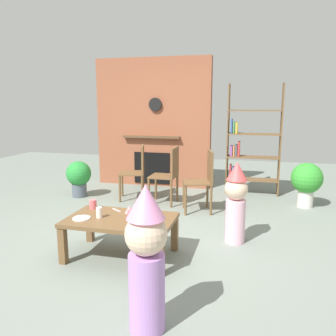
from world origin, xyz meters
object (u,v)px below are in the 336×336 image
at_px(coffee_table, 121,224).
at_px(child_with_cone_hat, 146,255).
at_px(potted_plant_tall, 307,180).
at_px(paper_cup_near_right, 139,215).
at_px(paper_plate_rear, 152,223).
at_px(potted_plant_short, 79,176).
at_px(dining_chair_middle, 169,172).
at_px(paper_cup_near_left, 93,204).
at_px(child_in_pink, 236,200).
at_px(paper_plate_front, 81,218).
at_px(bookshelf, 249,145).
at_px(dining_chair_right, 204,177).
at_px(paper_cup_center, 132,215).
at_px(dining_chair_left, 137,169).
at_px(birthday_cake_slice, 129,209).
at_px(paper_cup_far_left, 99,212).

xyz_separation_m(coffee_table, child_with_cone_hat, (0.61, -1.03, 0.20)).
bearing_deg(potted_plant_tall, paper_cup_near_right, -128.89).
height_order(paper_plate_rear, potted_plant_short, potted_plant_short).
bearing_deg(dining_chair_middle, paper_cup_near_left, 77.24).
height_order(paper_cup_near_left, child_in_pink, child_in_pink).
distance_m(paper_cup_near_left, paper_plate_front, 0.34).
distance_m(paper_cup_near_right, child_with_cone_hat, 1.08).
height_order(paper_cup_near_right, potted_plant_short, potted_plant_short).
bearing_deg(child_in_pink, bookshelf, -123.25).
height_order(coffee_table, child_with_cone_hat, child_with_cone_hat).
relative_size(paper_cup_near_right, dining_chair_right, 0.12).
relative_size(potted_plant_tall, potted_plant_short, 1.12).
bearing_deg(child_in_pink, paper_plate_front, -3.01).
relative_size(paper_cup_near_right, potted_plant_tall, 0.16).
relative_size(bookshelf, paper_plate_front, 10.79).
bearing_deg(potted_plant_tall, child_in_pink, -120.90).
relative_size(paper_plate_rear, potted_plant_short, 0.29).
xyz_separation_m(paper_cup_center, child_in_pink, (0.99, 0.67, 0.03)).
bearing_deg(dining_chair_left, bookshelf, -170.14).
bearing_deg(dining_chair_middle, potted_plant_short, 0.04).
bearing_deg(dining_chair_right, child_with_cone_hat, 74.58).
distance_m(child_in_pink, potted_plant_short, 2.98).
distance_m(coffee_table, dining_chair_middle, 1.95).
bearing_deg(paper_cup_near_left, child_with_cone_hat, -50.61).
relative_size(birthday_cake_slice, potted_plant_short, 0.16).
bearing_deg(paper_plate_rear, paper_cup_near_left, 159.84).
bearing_deg(dining_chair_left, dining_chair_right, 145.95).
height_order(coffee_table, paper_cup_near_left, paper_cup_near_left).
xyz_separation_m(bookshelf, paper_cup_near_left, (-1.61, -2.70, -0.39)).
height_order(paper_cup_center, paper_cup_far_left, paper_cup_far_left).
relative_size(child_in_pink, dining_chair_left, 1.03).
bearing_deg(paper_plate_front, birthday_cake_slice, 36.79).
xyz_separation_m(paper_cup_near_right, potted_plant_short, (-1.77, 2.00, -0.11)).
bearing_deg(bookshelf, coffee_table, -112.37).
distance_m(paper_cup_center, dining_chair_left, 2.18).
distance_m(paper_plate_front, child_in_pink, 1.68).
height_order(birthday_cake_slice, dining_chair_left, dining_chair_left).
relative_size(bookshelf, child_with_cone_hat, 1.82).
bearing_deg(paper_cup_center, paper_plate_rear, -15.81).
bearing_deg(paper_plate_rear, paper_plate_front, -175.74).
bearing_deg(child_with_cone_hat, paper_plate_rear, -16.04).
bearing_deg(paper_plate_front, coffee_table, 17.95).
bearing_deg(paper_cup_center, coffee_table, -179.33).
height_order(paper_cup_near_right, dining_chair_middle, dining_chair_middle).
height_order(child_in_pink, dining_chair_middle, child_in_pink).
distance_m(bookshelf, paper_cup_near_left, 3.17).
bearing_deg(paper_plate_rear, dining_chair_right, 82.23).
relative_size(coffee_table, dining_chair_middle, 1.21).
bearing_deg(paper_plate_rear, paper_cup_center, 164.19).
height_order(child_in_pink, dining_chair_right, child_in_pink).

